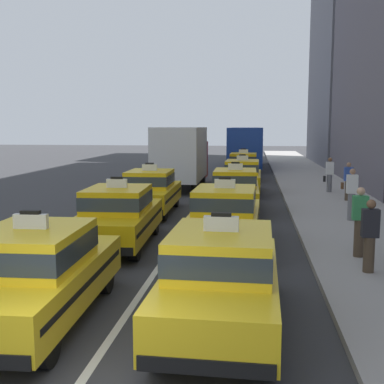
{
  "coord_description": "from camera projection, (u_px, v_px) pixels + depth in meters",
  "views": [
    {
      "loc": [
        2.19,
        -4.65,
        3.32
      ],
      "look_at": [
        0.32,
        10.3,
        1.3
      ],
      "focal_mm": 45.85,
      "sensor_mm": 36.0,
      "label": 1
    }
  ],
  "objects": [
    {
      "name": "lane_stripe_left_right",
      "position": [
        209.0,
        192.0,
        24.95
      ],
      "size": [
        0.14,
        80.0,
        0.01
      ],
      "primitive_type": "cube",
      "color": "silver",
      "rests_on": "ground"
    },
    {
      "name": "sidewalk_curb",
      "position": [
        339.0,
        209.0,
        19.34
      ],
      "size": [
        4.0,
        90.0,
        0.15
      ],
      "primitive_type": "cube",
      "color": "#9E9993",
      "rests_on": "ground"
    },
    {
      "name": "taxi_left_nearest",
      "position": [
        36.0,
        273.0,
        8.24
      ],
      "size": [
        1.95,
        4.61,
        1.96
      ],
      "color": "black",
      "rests_on": "ground"
    },
    {
      "name": "taxi_left_second",
      "position": [
        118.0,
        215.0,
        13.59
      ],
      "size": [
        2.0,
        4.63,
        1.96
      ],
      "color": "black",
      "rests_on": "ground"
    },
    {
      "name": "taxi_left_third",
      "position": [
        150.0,
        191.0,
        18.75
      ],
      "size": [
        1.9,
        4.59,
        1.96
      ],
      "color": "black",
      "rests_on": "ground"
    },
    {
      "name": "box_truck_left_fourth",
      "position": [
        182.0,
        155.0,
        26.43
      ],
      "size": [
        2.31,
        6.97,
        3.27
      ],
      "color": "black",
      "rests_on": "ground"
    },
    {
      "name": "taxi_right_nearest",
      "position": [
        221.0,
        276.0,
        8.04
      ],
      "size": [
        1.91,
        4.6,
        1.96
      ],
      "color": "black",
      "rests_on": "ground"
    },
    {
      "name": "taxi_right_second",
      "position": [
        225.0,
        216.0,
        13.5
      ],
      "size": [
        1.93,
        4.6,
        1.96
      ],
      "color": "black",
      "rests_on": "ground"
    },
    {
      "name": "taxi_right_third",
      "position": [
        235.0,
        189.0,
        19.12
      ],
      "size": [
        1.86,
        4.58,
        1.96
      ],
      "color": "black",
      "rests_on": "ground"
    },
    {
      "name": "taxi_right_fourth",
      "position": [
        242.0,
        176.0,
        24.3
      ],
      "size": [
        1.89,
        4.59,
        1.96
      ],
      "color": "black",
      "rests_on": "ground"
    },
    {
      "name": "taxi_right_fifth",
      "position": [
        243.0,
        166.0,
        30.61
      ],
      "size": [
        1.87,
        4.58,
        1.96
      ],
      "color": "black",
      "rests_on": "ground"
    },
    {
      "name": "bus_right_sixth",
      "position": [
        246.0,
        145.0,
        39.3
      ],
      "size": [
        2.53,
        11.2,
        3.22
      ],
      "color": "black",
      "rests_on": "ground"
    },
    {
      "name": "pedestrian_near_crosswalk",
      "position": [
        348.0,
        181.0,
        21.04
      ],
      "size": [
        0.47,
        0.24,
        1.64
      ],
      "color": "#473828",
      "rests_on": "sidewalk_curb"
    },
    {
      "name": "pedestrian_mid_block",
      "position": [
        360.0,
        222.0,
        11.92
      ],
      "size": [
        0.36,
        0.24,
        1.72
      ],
      "color": "#473828",
      "rests_on": "sidewalk_curb"
    },
    {
      "name": "pedestrian_by_storefront",
      "position": [
        329.0,
        175.0,
        23.78
      ],
      "size": [
        0.47,
        0.24,
        1.68
      ],
      "color": "slate",
      "rests_on": "sidewalk_curb"
    },
    {
      "name": "pedestrian_trailing",
      "position": [
        352.0,
        194.0,
        16.59
      ],
      "size": [
        0.36,
        0.24,
        1.76
      ],
      "color": "slate",
      "rests_on": "sidewalk_curb"
    },
    {
      "name": "pedestrian_far_corner",
      "position": [
        370.0,
        236.0,
        10.65
      ],
      "size": [
        0.36,
        0.24,
        1.61
      ],
      "color": "#473828",
      "rests_on": "sidewalk_curb"
    }
  ]
}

